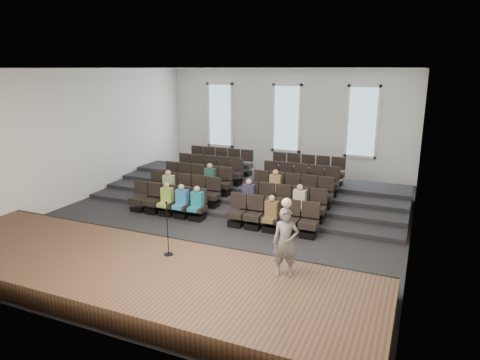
# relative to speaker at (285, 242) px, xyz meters

# --- Properties ---
(ground) EXTENTS (14.00, 14.00, 0.00)m
(ground) POSITION_rel_speaker_xyz_m (-3.50, 4.16, -1.28)
(ground) COLOR black
(ground) RESTS_ON ground
(ceiling) EXTENTS (12.00, 14.00, 0.02)m
(ceiling) POSITION_rel_speaker_xyz_m (-3.50, 4.16, 3.73)
(ceiling) COLOR white
(ceiling) RESTS_ON ground
(wall_back) EXTENTS (12.00, 0.04, 5.00)m
(wall_back) POSITION_rel_speaker_xyz_m (-3.50, 11.18, 1.22)
(wall_back) COLOR silver
(wall_back) RESTS_ON ground
(wall_front) EXTENTS (12.00, 0.04, 5.00)m
(wall_front) POSITION_rel_speaker_xyz_m (-3.50, -2.86, 1.22)
(wall_front) COLOR silver
(wall_front) RESTS_ON ground
(wall_left) EXTENTS (0.04, 14.00, 5.00)m
(wall_left) POSITION_rel_speaker_xyz_m (-9.52, 4.16, 1.22)
(wall_left) COLOR silver
(wall_left) RESTS_ON ground
(wall_right) EXTENTS (0.04, 14.00, 5.00)m
(wall_right) POSITION_rel_speaker_xyz_m (2.52, 4.16, 1.22)
(wall_right) COLOR silver
(wall_right) RESTS_ON ground
(stage) EXTENTS (11.80, 3.60, 0.50)m
(stage) POSITION_rel_speaker_xyz_m (-3.50, -0.94, -1.03)
(stage) COLOR #49351F
(stage) RESTS_ON ground
(stage_lip) EXTENTS (11.80, 0.06, 0.52)m
(stage_lip) POSITION_rel_speaker_xyz_m (-3.50, 0.83, -1.03)
(stage_lip) COLOR black
(stage_lip) RESTS_ON ground
(risers) EXTENTS (11.80, 4.80, 0.60)m
(risers) POSITION_rel_speaker_xyz_m (-3.50, 7.33, -1.08)
(risers) COLOR black
(risers) RESTS_ON ground
(seating_rows) EXTENTS (6.80, 4.70, 1.67)m
(seating_rows) POSITION_rel_speaker_xyz_m (-3.50, 5.70, -0.60)
(seating_rows) COLOR black
(seating_rows) RESTS_ON ground
(windows) EXTENTS (8.44, 0.10, 3.24)m
(windows) POSITION_rel_speaker_xyz_m (-3.50, 11.11, 1.42)
(windows) COLOR white
(windows) RESTS_ON wall_back
(audience) EXTENTS (5.45, 2.64, 1.10)m
(audience) POSITION_rel_speaker_xyz_m (-3.65, 4.38, -0.48)
(audience) COLOR #8EB749
(audience) RESTS_ON seating_rows
(speaker) EXTENTS (0.65, 0.53, 1.55)m
(speaker) POSITION_rel_speaker_xyz_m (0.00, 0.00, 0.00)
(speaker) COLOR #5B5956
(speaker) RESTS_ON stage
(mic_stand) EXTENTS (0.23, 0.23, 1.39)m
(mic_stand) POSITION_rel_speaker_xyz_m (-2.97, -0.14, -0.37)
(mic_stand) COLOR black
(mic_stand) RESTS_ON stage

